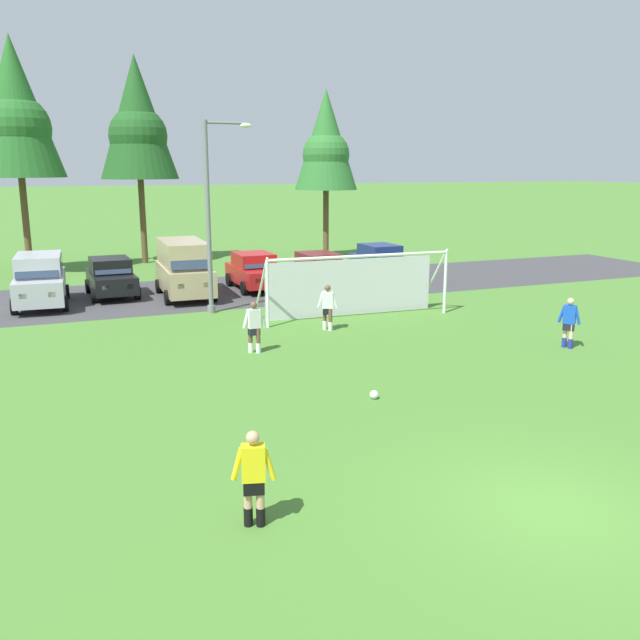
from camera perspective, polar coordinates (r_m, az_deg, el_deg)
The scene contains 18 objects.
ground_plane at distance 25.12m, azimuth -3.98°, elevation -0.34°, with size 400.00×400.00×0.00m, color #477A2D.
parking_lot_strip at distance 32.04m, azimuth -8.13°, elevation 2.44°, with size 52.00×8.40×0.01m, color #3D3D3F.
soccer_ball at distance 17.11m, azimuth 4.60°, elevation -6.31°, with size 0.22×0.22×0.22m.
soccer_goal at distance 26.27m, azimuth 2.77°, elevation 3.13°, with size 7.48×2.21×2.57m.
referee at distance 11.15m, azimuth -5.63°, elevation -13.22°, with size 0.71×0.35×1.64m.
player_striker_near at distance 21.12m, azimuth -5.60°, elevation -0.61°, with size 0.74×0.28×1.64m.
player_midfield_center at distance 23.02m, azimuth 20.30°, elevation -0.24°, with size 0.48×0.67×1.64m.
player_defender_far at distance 23.97m, azimuth 0.64°, elevation 1.07°, with size 0.68×0.43×1.64m.
parked_car_slot_far_left at distance 30.43m, azimuth -22.60°, elevation 3.15°, with size 2.31×4.69×2.16m.
parked_car_slot_left at distance 31.78m, azimuth -17.24°, elevation 3.50°, with size 2.14×4.26×1.72m.
parked_car_slot_center_left at distance 30.67m, azimuth -11.43°, elevation 4.39°, with size 2.32×4.86×2.52m.
parked_car_slot_center at distance 32.26m, azimuth -5.56°, elevation 4.15°, with size 2.05×4.21×1.72m.
parked_car_slot_center_right at distance 32.17m, azimuth -0.08°, elevation 4.19°, with size 2.08×4.22×1.72m.
parked_car_slot_right at distance 35.80m, azimuth 5.15°, elevation 5.01°, with size 2.10×4.23×1.72m.
tree_left_edge at distance 40.09m, azimuth -24.37°, elevation 15.77°, with size 4.65×4.65×12.40m.
tree_mid_left at distance 42.25m, azimuth -15.20°, elevation 15.88°, with size 4.51×4.51×12.03m.
tree_center_back at distance 42.92m, azimuth 0.51°, elevation 14.71°, with size 3.89×3.89×10.37m.
street_lamp at distance 26.87m, azimuth -9.07°, elevation 8.72°, with size 2.00×0.32×7.44m.
Camera 1 is at (-7.61, -8.24, 5.71)m, focal length 37.84 mm.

